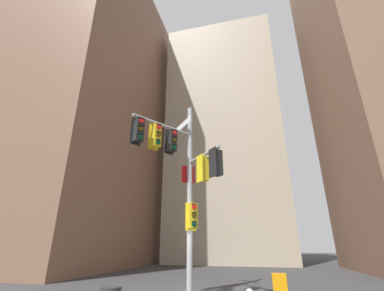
# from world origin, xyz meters

# --- Properties ---
(building_tower_left) EXTENTS (16.31, 16.31, 31.65)m
(building_tower_left) POSITION_xyz_m (-16.22, 9.65, 15.82)
(building_tower_left) COLOR brown
(building_tower_left) RESTS_ON ground
(building_mid_block) EXTENTS (13.32, 13.32, 29.59)m
(building_mid_block) POSITION_xyz_m (-0.45, 21.98, 14.80)
(building_mid_block) COLOR tan
(building_mid_block) RESTS_ON ground
(signal_pole_assembly) EXTENTS (3.57, 3.02, 8.28)m
(signal_pole_assembly) POSITION_xyz_m (-0.09, -0.81, 4.87)
(signal_pole_assembly) COLOR #9EA0A3
(signal_pole_assembly) RESTS_ON ground
(newspaper_box) EXTENTS (0.45, 0.36, 1.04)m
(newspaper_box) POSITION_xyz_m (3.34, -1.23, 0.52)
(newspaper_box) COLOR orange
(newspaper_box) RESTS_ON ground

